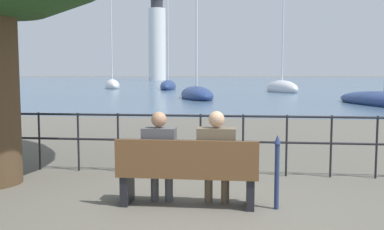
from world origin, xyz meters
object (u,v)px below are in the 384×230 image
object	(u,v)px
sailboat_0	(282,88)
sailboat_2	(112,85)
park_bench	(187,174)
seated_person_left	(160,154)
sailboat_4	(168,86)
closed_umbrella	(277,168)
sailboat_3	(384,101)
sailboat_1	(197,94)
seated_person_right	(216,154)
harbor_lighthouse	(157,40)

from	to	relation	value
sailboat_0	sailboat_2	xyz separation A→B (m)	(-20.05, 9.16, 0.04)
park_bench	seated_person_left	world-z (taller)	seated_person_left
park_bench	sailboat_4	xyz separation A→B (m)	(-7.83, 44.50, -0.06)
closed_umbrella	sailboat_3	distance (m)	21.27
seated_person_left	sailboat_1	size ratio (longest dim) A/B	0.11
seated_person_left	sailboat_3	distance (m)	21.83
sailboat_3	sailboat_4	bearing A→B (deg)	108.49
seated_person_right	sailboat_2	distance (m)	49.23
sailboat_4	park_bench	bearing A→B (deg)	-85.90
sailboat_2	sailboat_4	xyz separation A→B (m)	(7.47, -2.24, -0.05)
seated_person_right	harbor_lighthouse	world-z (taller)	harbor_lighthouse
sailboat_0	harbor_lighthouse	xyz separation A→B (m)	(-30.57, 92.15, 12.42)
seated_person_left	sailboat_3	size ratio (longest dim) A/B	0.11
seated_person_left	sailboat_3	xyz separation A→B (m)	(9.19, 19.80, -0.41)
seated_person_left	sailboat_2	bearing A→B (deg)	107.73
seated_person_right	sailboat_1	bearing A→B (deg)	96.45
park_bench	sailboat_3	size ratio (longest dim) A/B	0.16
closed_umbrella	sailboat_4	distance (m)	45.37
closed_umbrella	harbor_lighthouse	bearing A→B (deg)	101.75
sailboat_0	sailboat_4	world-z (taller)	sailboat_4
seated_person_right	harbor_lighthouse	xyz separation A→B (m)	(-26.20, 129.66, 12.12)
sailboat_1	harbor_lighthouse	distance (m)	107.71
sailboat_1	closed_umbrella	bearing A→B (deg)	-98.46
seated_person_left	sailboat_4	xyz separation A→B (m)	(-7.46, 44.42, -0.31)
sailboat_2	closed_umbrella	bearing A→B (deg)	-94.23
sailboat_2	sailboat_0	bearing A→B (deg)	-48.19
seated_person_left	sailboat_0	bearing A→B (deg)	82.22
closed_umbrella	sailboat_3	world-z (taller)	sailboat_3
sailboat_1	harbor_lighthouse	bearing A→B (deg)	85.98
sailboat_3	harbor_lighthouse	world-z (taller)	harbor_lighthouse
closed_umbrella	sailboat_0	xyz separation A→B (m)	(3.59, 37.55, -0.15)
park_bench	closed_umbrella	size ratio (longest dim) A/B	1.91
park_bench	harbor_lighthouse	xyz separation A→B (m)	(-25.83, 129.74, 12.37)
seated_person_right	sailboat_3	size ratio (longest dim) A/B	0.11
sailboat_3	sailboat_4	xyz separation A→B (m)	(-16.65, 24.63, 0.11)
sailboat_0	sailboat_1	size ratio (longest dim) A/B	0.80
closed_umbrella	harbor_lighthouse	size ratio (longest dim) A/B	0.04
park_bench	sailboat_1	bearing A→B (deg)	95.58
seated_person_left	seated_person_right	size ratio (longest dim) A/B	0.99
harbor_lighthouse	sailboat_4	bearing A→B (deg)	-78.08
harbor_lighthouse	sailboat_3	bearing A→B (deg)	-72.50
seated_person_right	seated_person_left	bearing A→B (deg)	179.83
sailboat_1	seated_person_right	bearing A→B (deg)	-100.18
sailboat_1	harbor_lighthouse	xyz separation A→B (m)	(-23.35, 104.40, 12.48)
sailboat_2	harbor_lighthouse	xyz separation A→B (m)	(-10.53, 83.00, 12.38)
park_bench	sailboat_2	distance (m)	49.18
park_bench	closed_umbrella	bearing A→B (deg)	1.33
sailboat_3	sailboat_4	size ratio (longest dim) A/B	0.97
sailboat_1	harbor_lighthouse	size ratio (longest dim) A/B	0.43
seated_person_right	sailboat_4	size ratio (longest dim) A/B	0.11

